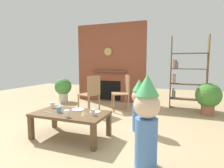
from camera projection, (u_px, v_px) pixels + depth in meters
ground_plane at (96, 133)px, 3.14m from camera, size 12.00×12.00×0.00m
brick_fireplace_feature at (111, 63)px, 5.67m from camera, size 2.20×0.28×2.40m
bookshelf at (186, 75)px, 4.76m from camera, size 0.90×0.28×1.90m
coffee_table at (71, 116)px, 2.92m from camera, size 1.19×0.66×0.41m
paper_cup_near_left at (53, 105)px, 3.19m from camera, size 0.07×0.07×0.10m
paper_cup_near_right at (59, 110)px, 2.91m from camera, size 0.07×0.07×0.09m
paper_cup_center at (93, 112)px, 2.75m from camera, size 0.07×0.07×0.10m
paper_cup_far_left at (67, 114)px, 2.66m from camera, size 0.08×0.08×0.10m
paper_plate_front at (95, 112)px, 2.93m from camera, size 0.17×0.17×0.01m
paper_plate_rear at (78, 110)px, 3.07m from camera, size 0.21×0.21×0.01m
birthday_cake_slice at (84, 112)px, 2.77m from camera, size 0.10×0.10×0.08m
table_fork at (47, 112)px, 2.91m from camera, size 0.15×0.02×0.01m
child_with_cone_hat at (147, 119)px, 2.06m from camera, size 0.30×0.30×1.08m
child_in_pink at (139, 104)px, 3.19m from camera, size 0.26×0.26×0.93m
dining_chair_left at (91, 92)px, 4.36m from camera, size 0.51×0.51×0.90m
dining_chair_middle at (124, 91)px, 4.56m from camera, size 0.54×0.54×0.90m
potted_plant_tall at (208, 97)px, 4.18m from camera, size 0.57×0.57×0.75m
potted_plant_short at (63, 88)px, 5.66m from camera, size 0.52×0.52×0.73m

